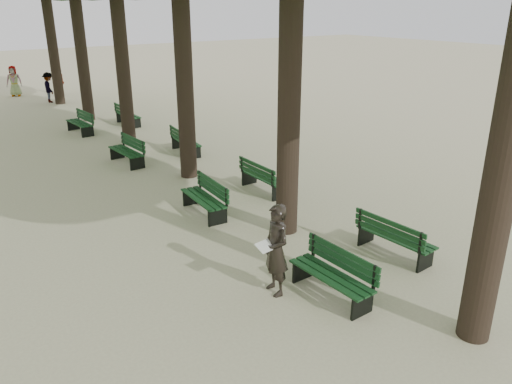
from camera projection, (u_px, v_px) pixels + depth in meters
ground at (324, 308)px, 9.05m from camera, size 120.00×120.00×0.00m
bench_left_0 at (331, 284)px, 9.33m from camera, size 0.62×1.82×0.92m
bench_left_1 at (204, 204)px, 13.00m from camera, size 0.70×1.84×0.92m
bench_left_2 at (127, 156)px, 17.08m from camera, size 0.69×1.83×0.92m
bench_left_3 at (80, 127)px, 21.09m from camera, size 0.71×1.84×0.92m
bench_right_0 at (394, 244)px, 10.86m from camera, size 0.67×1.83×0.92m
bench_right_1 at (264, 183)px, 14.56m from camera, size 0.60×1.81×0.92m
bench_right_2 at (186, 146)px, 18.29m from camera, size 0.78×1.85×0.92m
bench_right_3 at (128, 119)px, 22.56m from camera, size 0.57×1.80×0.92m
man_with_map at (276, 250)px, 9.25m from camera, size 0.66×0.76×1.80m
pedestrian_b at (49, 87)px, 27.49m from camera, size 0.37×1.07×1.64m
pedestrian_d at (14, 81)px, 29.34m from camera, size 0.93×0.64×1.77m
pedestrian_c at (61, 82)px, 29.70m from camera, size 0.48×0.98×1.60m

